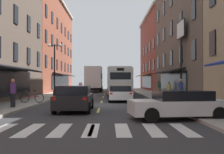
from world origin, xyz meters
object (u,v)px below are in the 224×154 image
Objects in this scene: motorcycle_rider at (81,95)px; box_truck at (94,79)px; sedan_mid at (74,98)px; pedestrian_mid at (159,87)px; transit_bus at (118,81)px; pedestrian_near at (13,92)px; billboard_sign at (181,41)px; bicycle_near at (32,98)px; pedestrian_far at (181,90)px; sedan_far at (96,86)px; street_lamp_twin at (54,67)px; sedan_near at (179,104)px; sedan_rear at (120,93)px; pedestrian_rear at (169,90)px.

box_truck is at bearing 90.49° from motorcycle_rider.
pedestrian_mid is at bearing 63.72° from sedan_mid.
pedestrian_mid is (4.62, -1.28, -0.69)m from transit_bus.
sedan_mid is 4.00m from pedestrian_near.
motorcycle_rider is 1.20× the size of pedestrian_near.
billboard_sign is 4.09× the size of bicycle_near.
pedestrian_far is at bearing -69.65° from box_truck.
street_lamp_twin reaches higher than sedan_far.
pedestrian_mid is at bearing 82.39° from sedan_near.
sedan_far is (-0.50, 35.04, -0.02)m from sedan_mid.
transit_bus is at bearing 79.60° from sedan_mid.
sedan_near is 1.01× the size of sedan_rear.
transit_bus is 2.61× the size of sedan_far.
pedestrian_near reaches higher than pedestrian_mid.
motorcycle_rider is 0.38× the size of street_lamp_twin.
box_truck reaches higher than sedan_far.
street_lamp_twin reaches higher than bicycle_near.
motorcycle_rider is at bearing 122.53° from sedan_near.
billboard_sign is at bearing -57.18° from transit_bus.
bicycle_near is at bearing -123.97° from pedestrian_near.
street_lamp_twin is (-3.09, -22.64, 2.40)m from sedan_far.
sedan_near is at bearing -57.47° from motorcycle_rider.
sedan_rear is 2.16× the size of motorcycle_rider.
pedestrian_near is 12.29m from pedestrian_far.
billboard_sign is 1.55× the size of sedan_rear.
pedestrian_far is (11.23, 1.00, 0.54)m from bicycle_near.
sedan_near is 1.05× the size of sedan_far.
sedan_mid is (-8.42, -8.67, -4.60)m from billboard_sign.
motorcycle_rider is 1.22× the size of bicycle_near.
billboard_sign reaches higher than pedestrian_far.
street_lamp_twin is at bearing 88.75° from pedestrian_mid.
bicycle_near is (-3.68, 4.49, -0.24)m from sedan_mid.
bicycle_near is (-3.33, -22.30, -1.48)m from box_truck.
billboard_sign is 3.36× the size of motorcycle_rider.
sedan_near is 0.84× the size of street_lamp_twin.
bicycle_near is (-6.78, -12.43, -1.19)m from transit_bus.
sedan_mid is at bearing -134.15° from billboard_sign.
box_truck is 1.49× the size of sedan_rear.
sedan_far is at bearing 84.07° from bicycle_near.
sedan_near is 2.63× the size of pedestrian_near.
billboard_sign is 4.42× the size of pedestrian_rear.
billboard_sign reaches higher than pedestrian_mid.
sedan_far is 2.08× the size of motorcycle_rider.
billboard_sign is at bearing -178.72° from pedestrian_near.
pedestrian_far is 13.29m from street_lamp_twin.
sedan_far is 22.98m from street_lamp_twin.
transit_bus is 8.84m from pedestrian_rear.
sedan_mid is 2.07× the size of motorcycle_rider.
pedestrian_near is (-3.37, -34.07, 0.33)m from sedan_far.
billboard_sign reaches higher than bicycle_near.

